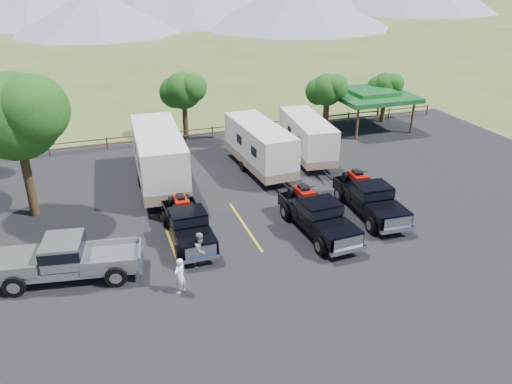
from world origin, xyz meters
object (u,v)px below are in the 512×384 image
object	(u,v)px
pavilion	(371,95)
trailer_right	(307,138)
rig_left	(188,223)
rig_center	(317,214)
tree_big_nw	(14,116)
rig_right	(370,197)
trailer_center	(260,147)
pickup_silver	(69,258)
person_a	(180,276)
trailer_left	(159,158)
person_b	(201,249)

from	to	relation	value
pavilion	trailer_right	size ratio (longest dim) A/B	0.74
rig_left	rig_center	xyz separation A→B (m)	(6.41, -1.40, 0.07)
tree_big_nw	rig_left	world-z (taller)	tree_big_nw
rig_right	trailer_center	bearing A→B (deg)	117.62
trailer_right	pickup_silver	size ratio (longest dim) A/B	1.27
trailer_center	trailer_right	bearing A→B (deg)	10.45
rig_right	person_a	bearing A→B (deg)	-158.14
trailer_left	pickup_silver	bearing A→B (deg)	-119.09
trailer_left	pickup_silver	distance (m)	10.14
tree_big_nw	trailer_left	xyz separation A→B (m)	(7.23, 1.56, -3.71)
rig_right	pickup_silver	size ratio (longest dim) A/B	0.92
rig_center	rig_right	bearing A→B (deg)	11.46
person_b	trailer_left	bearing A→B (deg)	51.65
rig_right	trailer_right	xyz separation A→B (m)	(0.22, 8.81, 0.56)
trailer_left	person_b	distance (m)	9.56
rig_center	person_b	world-z (taller)	rig_center
rig_center	pavilion	bearing A→B (deg)	48.45
trailer_right	rig_right	bearing A→B (deg)	-85.53
pavilion	trailer_right	xyz separation A→B (m)	(-7.87, -4.99, -1.22)
trailer_center	person_a	world-z (taller)	trailer_center
tree_big_nw	pickup_silver	size ratio (longest dim) A/B	1.18
pavilion	trailer_right	bearing A→B (deg)	-147.64
rig_center	trailer_left	bearing A→B (deg)	125.41
tree_big_nw	rig_right	xyz separation A→B (m)	(17.45, -5.83, -4.60)
pavilion	rig_right	size ratio (longest dim) A/B	1.02
rig_left	rig_center	distance (m)	6.56
pickup_silver	rig_right	bearing A→B (deg)	103.64
trailer_right	person_b	xyz separation A→B (m)	(-10.16, -10.92, -0.68)
tree_big_nw	trailer_right	bearing A→B (deg)	9.59
tree_big_nw	pavilion	size ratio (longest dim) A/B	1.26
trailer_right	pickup_silver	world-z (taller)	trailer_right
rig_left	person_a	xyz separation A→B (m)	(-1.24, -4.31, -0.06)
trailer_right	person_a	bearing A→B (deg)	-126.23
tree_big_nw	rig_left	bearing A→B (deg)	-35.73
rig_left	trailer_left	xyz separation A→B (m)	(-0.22, 6.93, 0.95)
rig_center	trailer_right	distance (m)	10.48
trailer_left	pickup_silver	xyz separation A→B (m)	(-5.35, -8.58, -0.85)
rig_center	person_b	bearing A→B (deg)	-172.66
person_b	trailer_center	bearing A→B (deg)	17.52
rig_center	person_b	size ratio (longest dim) A/B	3.61
rig_left	rig_center	bearing A→B (deg)	-12.70
rig_right	trailer_left	world-z (taller)	trailer_left
tree_big_nw	trailer_right	size ratio (longest dim) A/B	0.93
tree_big_nw	rig_center	xyz separation A→B (m)	(13.87, -6.76, -4.59)
trailer_left	person_a	distance (m)	11.33
rig_center	trailer_right	xyz separation A→B (m)	(3.80, 9.75, 0.56)
trailer_left	trailer_right	size ratio (longest dim) A/B	1.21
rig_left	trailer_right	xyz separation A→B (m)	(10.22, 8.35, 0.63)
rig_right	trailer_center	distance (m)	8.67
trailer_center	person_b	distance (m)	11.83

